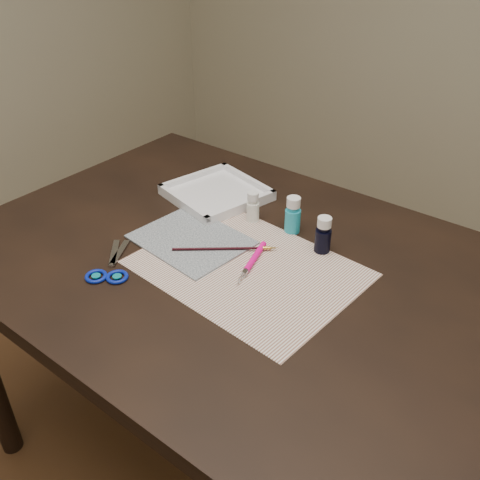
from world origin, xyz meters
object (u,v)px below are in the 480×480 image
Objects in this scene: canvas at (191,239)px; scissors at (110,261)px; palette_tray at (216,192)px; paint_bottle_white at (253,207)px; paint_bottle_navy at (323,235)px; paint_bottle_cyan at (293,215)px; paper at (248,268)px.

canvas is 0.20m from scissors.
scissors is 0.38m from palette_tray.
paint_bottle_white is 0.88× the size of paint_bottle_navy.
paint_bottle_cyan is at bearing -4.72° from palette_tray.
paint_bottle_cyan is at bearing 48.16° from canvas.
scissors is (-0.14, -0.34, -0.03)m from paint_bottle_white.
paper is at bearing -2.03° from canvas.
paint_bottle_navy reaches higher than palette_tray.
paint_bottle_white is at bearing 176.47° from paint_bottle_navy.
paint_bottle_navy is (0.09, 0.16, 0.04)m from paper.
palette_tray is at bearing 165.54° from paint_bottle_white.
paint_bottle_cyan is at bearing 9.52° from paint_bottle_white.
paint_bottle_navy is at bearing -8.22° from palette_tray.
palette_tray is at bearing 175.28° from paint_bottle_cyan.
paper is 0.19m from paint_bottle_cyan.
paint_bottle_cyan reaches higher than paint_bottle_navy.
palette_tray reaches higher than paper.
palette_tray is (-0.15, 0.04, -0.03)m from paint_bottle_white.
palette_tray is at bearing 114.67° from canvas.
scissors reaches higher than canvas.
paint_bottle_cyan reaches higher than canvas.
paper is 0.19m from paint_bottle_navy.
paper is 2.03× the size of palette_tray.
paint_bottle_white is 0.11m from paint_bottle_cyan.
paint_bottle_navy is (0.10, -0.03, -0.00)m from paint_bottle_cyan.
scissors is (-0.26, -0.17, 0.00)m from paper.
canvas is 3.24× the size of paint_bottle_white.
paper is at bearing -120.33° from paint_bottle_navy.
scissors is at bearing -88.25° from palette_tray.
canvas is at bearing 177.97° from paper.
paper is at bearing -38.25° from palette_tray.
paint_bottle_white reaches higher than canvas.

